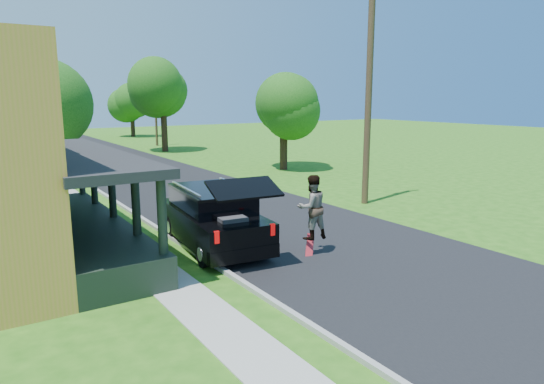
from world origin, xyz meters
TOP-DOWN VIEW (x-y plane):
  - ground at (0.00, 0.00)m, footprint 140.00×140.00m
  - street at (0.00, 20.00)m, footprint 8.00×120.00m
  - curb at (-4.05, 20.00)m, footprint 0.15×120.00m
  - sidewalk at (-5.60, 20.00)m, footprint 1.30×120.00m
  - black_suv at (-3.20, 3.80)m, footprint 2.62×5.68m
  - skateboarder at (-1.00, 1.50)m, footprint 1.04×0.85m
  - skateboard at (-1.10, 1.45)m, footprint 0.56×0.45m
  - tree_left_mid at (-6.05, 21.09)m, footprint 6.18×5.88m
  - tree_left_far at (-6.18, 33.40)m, footprint 6.48×6.24m
  - tree_right_near at (8.45, 16.90)m, footprint 5.05×5.20m
  - tree_right_mid at (5.76, 31.90)m, footprint 6.43×6.26m
  - tree_right_far at (8.56, 50.16)m, footprint 5.80×5.47m
  - utility_pole_near at (5.58, 6.00)m, footprint 1.82×0.30m
  - utility_pole_far at (7.00, 37.23)m, footprint 1.43×0.45m

SIDE VIEW (x-z plane):
  - ground at x=0.00m, z-range 0.00..0.00m
  - street at x=0.00m, z-range -0.01..0.01m
  - curb at x=-4.05m, z-range -0.06..0.06m
  - sidewalk at x=-5.60m, z-range -0.01..0.01m
  - skateboard at x=-1.10m, z-range -0.17..0.62m
  - black_suv at x=-3.20m, z-range -0.30..2.26m
  - skateboarder at x=-1.00m, z-range 0.49..2.49m
  - utility_pole_far at x=7.00m, z-range 0.13..7.31m
  - tree_right_near at x=8.45m, z-range 1.06..7.79m
  - tree_right_far at x=8.56m, z-range 1.07..7.95m
  - tree_left_mid at x=-6.05m, z-range 1.16..9.37m
  - tree_left_far at x=-6.18m, z-range 1.38..9.53m
  - tree_right_mid at x=5.76m, z-range 1.21..10.06m
  - utility_pole_near at x=5.58m, z-range 0.16..11.11m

